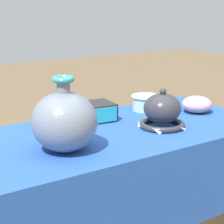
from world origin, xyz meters
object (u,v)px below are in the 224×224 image
Objects in this scene: vase_tall_bulbous at (64,121)px; vase_dome_bell at (162,112)px; mosaic_tile_box at (94,112)px; bowl_shallow_rose at (197,104)px; cup_wide_celadon at (146,102)px.

vase_tall_bulbous is 1.28× the size of vase_dome_bell.
vase_tall_bulbous is 0.37m from mosaic_tile_box.
vase_dome_bell is at bearing 2.98° from vase_tall_bulbous.
vase_tall_bulbous is at bearing -130.85° from mosaic_tile_box.
bowl_shallow_rose is (0.42, -0.14, 0.00)m from mosaic_tile_box.
cup_wide_celadon is 0.22m from bowl_shallow_rose.
cup_wide_celadon is (0.11, 0.24, -0.02)m from vase_dome_bell.
bowl_shallow_rose reaches higher than mosaic_tile_box.
mosaic_tile_box is 0.27m from cup_wide_celadon.
mosaic_tile_box is at bearing -178.02° from cup_wide_celadon.
bowl_shallow_rose is at bearing -44.27° from cup_wide_celadon.
vase_dome_bell is 0.28m from mosaic_tile_box.
vase_tall_bulbous is at bearing -171.23° from bowl_shallow_rose.
cup_wide_celadon is at bearing 25.84° from vase_tall_bulbous.
bowl_shallow_rose reaches higher than cup_wide_celadon.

